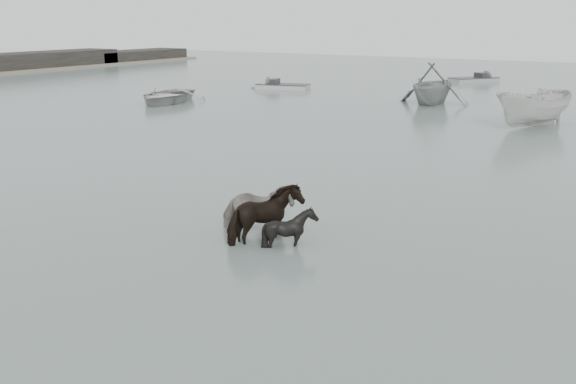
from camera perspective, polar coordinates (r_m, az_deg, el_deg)
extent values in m
plane|color=slate|center=(15.82, 2.08, -3.83)|extent=(140.00, 140.00, 0.00)
imported|color=black|center=(15.90, -2.66, -0.72)|extent=(2.08, 1.58, 1.60)
imported|color=black|center=(15.13, -1.91, -1.61)|extent=(1.38, 1.60, 1.57)
imported|color=black|center=(14.90, 0.18, -2.66)|extent=(1.08, 0.97, 1.17)
imported|color=#B0AFAB|center=(41.24, -10.80, 8.58)|extent=(5.14, 6.20, 1.11)
imported|color=gray|center=(40.81, 12.76, 9.51)|extent=(4.38, 5.07, 2.67)
imported|color=beige|center=(33.68, 21.04, 7.11)|extent=(3.89, 5.40, 1.96)
cube|color=black|center=(70.61, -23.32, 10.63)|extent=(4.50, 24.00, 1.50)
cube|color=black|center=(81.69, -13.45, 11.77)|extent=(4.50, 14.00, 1.10)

